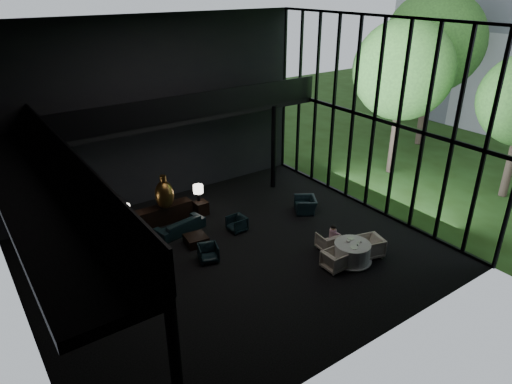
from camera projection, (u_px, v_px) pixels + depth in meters
floor at (235, 254)px, 16.82m from camera, size 14.00×12.00×0.02m
ceiling at (229, 24)px, 13.44m from camera, size 14.00×12.00×0.02m
wall_back at (157, 113)px, 19.58m from camera, size 14.00×0.04×8.00m
wall_front at (369, 223)px, 10.69m from camera, size 14.00×0.04×8.00m
curtain_wall at (375, 118)px, 18.76m from camera, size 0.20×12.00×8.00m
mezzanine_left at (40, 197)px, 12.00m from camera, size 2.00×12.00×0.25m
mezzanine_back at (189, 114)px, 19.36m from camera, size 12.00×2.00×0.25m
railing_left at (75, 167)px, 12.27m from camera, size 0.06×12.00×1.00m
railing_back at (200, 105)px, 18.36m from camera, size 12.00×0.06×1.00m
column_sw at (176, 374)px, 9.15m from camera, size 0.24×0.24×4.00m
column_nw at (45, 185)px, 17.59m from camera, size 0.24×0.24×4.00m
column_ne at (274, 148)px, 21.45m from camera, size 0.24×0.24×4.00m
tree_near at (403, 70)px, 21.83m from camera, size 4.80×4.80×7.65m
tree_far at (434, 42)px, 25.60m from camera, size 5.60×5.60×8.80m
console at (164, 214)px, 18.86m from camera, size 2.39×0.54×0.76m
bronze_urn at (164, 194)px, 18.27m from camera, size 0.76×0.76×1.42m
side_table_left at (128, 228)px, 17.99m from camera, size 0.53×0.53×0.58m
table_lamp_left at (125, 210)px, 17.70m from camera, size 0.41×0.41×0.69m
side_table_right at (201, 208)px, 19.56m from camera, size 0.53×0.53×0.58m
table_lamp_right at (198, 190)px, 19.33m from camera, size 0.43×0.43×0.72m
sofa at (180, 223)px, 18.12m from camera, size 2.05×0.92×0.78m
lounge_armchair_west at (158, 255)px, 16.20m from camera, size 0.63×0.66×0.61m
lounge_armchair_east at (237, 224)px, 18.24m from camera, size 0.58×0.62×0.62m
lounge_armchair_south at (208, 253)px, 16.28m from camera, size 0.76×0.73×0.63m
window_armchair at (306, 203)px, 19.71m from camera, size 1.00×1.11×0.81m
coffee_table at (196, 240)px, 17.37m from camera, size 0.87×0.87×0.35m
dining_table at (352, 254)px, 16.22m from camera, size 1.45×1.45×0.75m
dining_chair_north at (328, 241)px, 16.94m from camera, size 0.80×0.76×0.74m
dining_chair_east at (370, 245)px, 16.53m from camera, size 1.02×1.06×0.90m
dining_chair_west at (335, 260)px, 15.79m from camera, size 0.71×0.76×0.76m
child at (333, 232)px, 16.79m from camera, size 0.27×0.27×0.58m
plate_a at (354, 247)px, 15.80m from camera, size 0.28×0.28×0.02m
plate_b at (351, 238)px, 16.36m from camera, size 0.31×0.31×0.02m
saucer at (359, 242)px, 16.14m from camera, size 0.18×0.18×0.01m
coffee_cup at (361, 241)px, 16.10m from camera, size 0.09×0.09×0.06m
cereal_bowl at (348, 241)px, 16.13m from camera, size 0.15×0.15×0.08m
cream_pot at (358, 245)px, 15.91m from camera, size 0.07×0.07×0.07m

